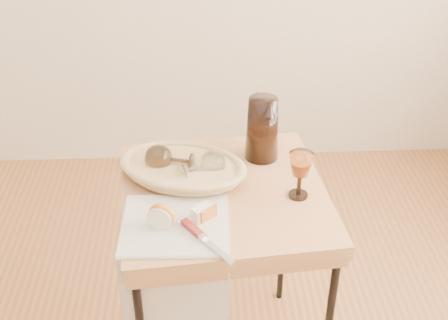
{
  "coord_description": "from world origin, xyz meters",
  "views": [
    {
      "loc": [
        0.34,
        -1.01,
        1.79
      ],
      "look_at": [
        0.4,
        0.37,
        0.89
      ],
      "focal_mm": 46.47,
      "sensor_mm": 36.0,
      "label": 1
    }
  ],
  "objects_px": {
    "goblet_lying_b": "(200,167)",
    "table_knife": "(205,239)",
    "bread_basket": "(183,170)",
    "tea_towel": "(175,224)",
    "side_table": "(224,283)",
    "pitcher": "(262,129)",
    "goblet_lying_a": "(173,160)",
    "apple_half": "(162,215)",
    "wine_goblet": "(300,175)"
  },
  "relations": [
    {
      "from": "side_table",
      "to": "bread_basket",
      "type": "xyz_separation_m",
      "value": [
        -0.12,
        0.07,
        0.41
      ]
    },
    {
      "from": "side_table",
      "to": "table_knife",
      "type": "bearing_deg",
      "value": -104.36
    },
    {
      "from": "bread_basket",
      "to": "goblet_lying_b",
      "type": "height_order",
      "value": "goblet_lying_b"
    },
    {
      "from": "side_table",
      "to": "table_knife",
      "type": "height_order",
      "value": "table_knife"
    },
    {
      "from": "apple_half",
      "to": "pitcher",
      "type": "bearing_deg",
      "value": 65.86
    },
    {
      "from": "wine_goblet",
      "to": "goblet_lying_a",
      "type": "bearing_deg",
      "value": 160.55
    },
    {
      "from": "side_table",
      "to": "goblet_lying_b",
      "type": "xyz_separation_m",
      "value": [
        -0.07,
        0.05,
        0.44
      ]
    },
    {
      "from": "goblet_lying_a",
      "to": "goblet_lying_b",
      "type": "distance_m",
      "value": 0.09
    },
    {
      "from": "side_table",
      "to": "apple_half",
      "type": "xyz_separation_m",
      "value": [
        -0.18,
        -0.16,
        0.43
      ]
    },
    {
      "from": "bread_basket",
      "to": "goblet_lying_b",
      "type": "relative_size",
      "value": 2.83
    },
    {
      "from": "goblet_lying_a",
      "to": "goblet_lying_b",
      "type": "height_order",
      "value": "goblet_lying_a"
    },
    {
      "from": "tea_towel",
      "to": "bread_basket",
      "type": "bearing_deg",
      "value": 86.79
    },
    {
      "from": "side_table",
      "to": "pitcher",
      "type": "xyz_separation_m",
      "value": [
        0.13,
        0.18,
        0.49
      ]
    },
    {
      "from": "side_table",
      "to": "table_knife",
      "type": "distance_m",
      "value": 0.47
    },
    {
      "from": "tea_towel",
      "to": "goblet_lying_b",
      "type": "xyz_separation_m",
      "value": [
        0.07,
        0.21,
        0.05
      ]
    },
    {
      "from": "pitcher",
      "to": "bread_basket",
      "type": "bearing_deg",
      "value": -141.58
    },
    {
      "from": "side_table",
      "to": "pitcher",
      "type": "distance_m",
      "value": 0.54
    },
    {
      "from": "tea_towel",
      "to": "table_knife",
      "type": "bearing_deg",
      "value": -43.31
    },
    {
      "from": "table_knife",
      "to": "goblet_lying_a",
      "type": "bearing_deg",
      "value": 159.58
    },
    {
      "from": "side_table",
      "to": "tea_towel",
      "type": "xyz_separation_m",
      "value": [
        -0.14,
        -0.16,
        0.39
      ]
    },
    {
      "from": "goblet_lying_b",
      "to": "apple_half",
      "type": "xyz_separation_m",
      "value": [
        -0.11,
        -0.22,
        -0.01
      ]
    },
    {
      "from": "side_table",
      "to": "bread_basket",
      "type": "relative_size",
      "value": 2.21
    },
    {
      "from": "tea_towel",
      "to": "table_knife",
      "type": "distance_m",
      "value": 0.11
    },
    {
      "from": "goblet_lying_b",
      "to": "pitcher",
      "type": "xyz_separation_m",
      "value": [
        0.2,
        0.13,
        0.05
      ]
    },
    {
      "from": "side_table",
      "to": "wine_goblet",
      "type": "relative_size",
      "value": 5.21
    },
    {
      "from": "side_table",
      "to": "goblet_lying_b",
      "type": "relative_size",
      "value": 6.25
    },
    {
      "from": "wine_goblet",
      "to": "bread_basket",
      "type": "bearing_deg",
      "value": 161.23
    },
    {
      "from": "pitcher",
      "to": "wine_goblet",
      "type": "height_order",
      "value": "pitcher"
    },
    {
      "from": "goblet_lying_a",
      "to": "pitcher",
      "type": "xyz_separation_m",
      "value": [
        0.28,
        0.09,
        0.05
      ]
    },
    {
      "from": "goblet_lying_b",
      "to": "table_knife",
      "type": "height_order",
      "value": "goblet_lying_b"
    },
    {
      "from": "side_table",
      "to": "goblet_lying_a",
      "type": "height_order",
      "value": "goblet_lying_a"
    },
    {
      "from": "tea_towel",
      "to": "bread_basket",
      "type": "relative_size",
      "value": 0.84
    },
    {
      "from": "side_table",
      "to": "tea_towel",
      "type": "bearing_deg",
      "value": -131.97
    },
    {
      "from": "goblet_lying_b",
      "to": "pitcher",
      "type": "bearing_deg",
      "value": 5.87
    },
    {
      "from": "apple_half",
      "to": "table_knife",
      "type": "height_order",
      "value": "apple_half"
    },
    {
      "from": "goblet_lying_b",
      "to": "apple_half",
      "type": "distance_m",
      "value": 0.24
    },
    {
      "from": "bread_basket",
      "to": "table_knife",
      "type": "bearing_deg",
      "value": -60.8
    },
    {
      "from": "side_table",
      "to": "pitcher",
      "type": "relative_size",
      "value": 3.09
    },
    {
      "from": "goblet_lying_a",
      "to": "wine_goblet",
      "type": "xyz_separation_m",
      "value": [
        0.37,
        -0.13,
        0.02
      ]
    },
    {
      "from": "goblet_lying_b",
      "to": "wine_goblet",
      "type": "distance_m",
      "value": 0.3
    },
    {
      "from": "pitcher",
      "to": "wine_goblet",
      "type": "distance_m",
      "value": 0.24
    },
    {
      "from": "goblet_lying_a",
      "to": "apple_half",
      "type": "distance_m",
      "value": 0.25
    },
    {
      "from": "tea_towel",
      "to": "table_knife",
      "type": "height_order",
      "value": "table_knife"
    },
    {
      "from": "bread_basket",
      "to": "goblet_lying_a",
      "type": "xyz_separation_m",
      "value": [
        -0.03,
        0.02,
        0.03
      ]
    },
    {
      "from": "apple_half",
      "to": "tea_towel",
      "type": "bearing_deg",
      "value": 26.31
    },
    {
      "from": "side_table",
      "to": "pitcher",
      "type": "bearing_deg",
      "value": 54.03
    },
    {
      "from": "goblet_lying_b",
      "to": "apple_half",
      "type": "height_order",
      "value": "goblet_lying_b"
    },
    {
      "from": "apple_half",
      "to": "table_knife",
      "type": "distance_m",
      "value": 0.14
    },
    {
      "from": "bread_basket",
      "to": "goblet_lying_a",
      "type": "relative_size",
      "value": 2.52
    },
    {
      "from": "tea_towel",
      "to": "wine_goblet",
      "type": "relative_size",
      "value": 1.99
    }
  ]
}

